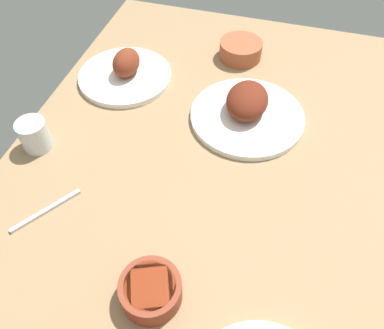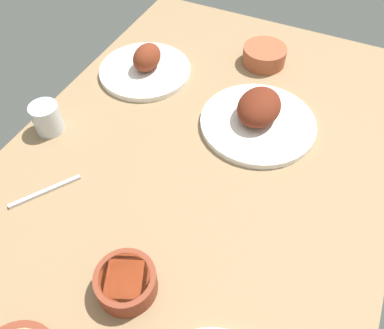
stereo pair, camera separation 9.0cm
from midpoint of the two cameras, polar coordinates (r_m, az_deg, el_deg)
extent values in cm
cube|color=#937551|center=(93.16, 2.76, -1.73)|extent=(140.00, 90.00, 4.00)
cylinder|color=white|center=(103.05, 12.04, 5.77)|extent=(29.56, 29.56, 1.60)
ellipsoid|color=#602314|center=(101.44, 12.28, 8.05)|extent=(14.05, 10.66, 7.15)
cylinder|color=white|center=(117.75, -4.63, 13.36)|extent=(26.51, 26.51, 1.60)
ellipsoid|color=maroon|center=(115.70, -4.30, 15.17)|extent=(10.10, 7.12, 7.27)
cylinder|color=brown|center=(75.02, -6.04, -16.94)|extent=(11.37, 11.37, 5.11)
cylinder|color=#9E3314|center=(73.14, -6.18, -16.32)|extent=(9.33, 9.33, 1.00)
cylinder|color=#A35133|center=(123.12, 12.60, 15.15)|extent=(12.75, 12.75, 5.15)
cylinder|color=white|center=(121.97, 12.77, 15.94)|extent=(10.45, 10.45, 1.00)
cylinder|color=silver|center=(102.71, -18.04, 6.30)|extent=(7.12, 7.12, 7.69)
cube|color=silver|center=(91.73, -17.97, -3.91)|extent=(14.02, 9.85, 0.80)
camera|label=1|loc=(0.05, -87.13, 3.47)|focal=36.66mm
camera|label=2|loc=(0.05, 92.87, -3.47)|focal=36.66mm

